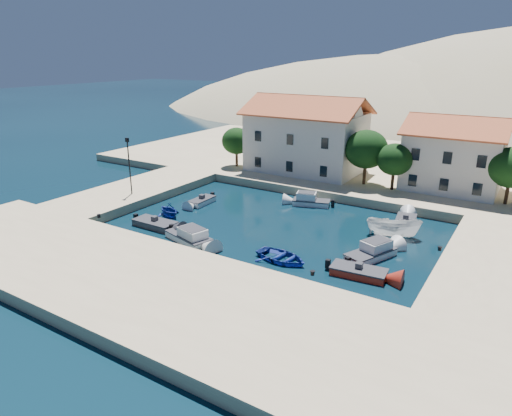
# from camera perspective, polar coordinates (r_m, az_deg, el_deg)

# --- Properties ---
(ground) EXTENTS (400.00, 400.00, 0.00)m
(ground) POSITION_cam_1_polar(r_m,az_deg,el_deg) (36.18, -5.16, -7.18)
(ground) COLOR black
(ground) RESTS_ON ground
(quay_south) EXTENTS (52.00, 12.00, 1.00)m
(quay_south) POSITION_cam_1_polar(r_m,az_deg,el_deg) (31.95, -11.78, -10.25)
(quay_south) COLOR tan
(quay_south) RESTS_ON ground
(quay_west) EXTENTS (8.00, 20.00, 1.00)m
(quay_west) POSITION_cam_1_polar(r_m,az_deg,el_deg) (55.02, -14.77, 2.01)
(quay_west) COLOR tan
(quay_west) RESTS_ON ground
(quay_north) EXTENTS (80.00, 36.00, 1.00)m
(quay_north) POSITION_cam_1_polar(r_m,az_deg,el_deg) (67.95, 16.00, 5.05)
(quay_north) COLOR tan
(quay_north) RESTS_ON ground
(building_left) EXTENTS (14.70, 9.45, 9.70)m
(building_left) POSITION_cam_1_polar(r_m,az_deg,el_deg) (60.47, 6.31, 9.29)
(building_left) COLOR silver
(building_left) RESTS_ON quay_north
(building_mid) EXTENTS (10.50, 8.40, 8.30)m
(building_mid) POSITION_cam_1_polar(r_m,az_deg,el_deg) (56.30, 23.54, 6.40)
(building_mid) COLOR silver
(building_mid) RESTS_ON quay_north
(trees) EXTENTS (37.30, 5.30, 6.45)m
(trees) POSITION_cam_1_polar(r_m,az_deg,el_deg) (54.57, 15.10, 6.56)
(trees) COLOR #382314
(trees) RESTS_ON quay_north
(lamppost) EXTENTS (0.35, 0.25, 6.22)m
(lamppost) POSITION_cam_1_polar(r_m,az_deg,el_deg) (51.59, -15.60, 5.73)
(lamppost) COLOR black
(lamppost) RESTS_ON quay_west
(bollards) EXTENTS (29.36, 9.56, 0.30)m
(bollards) POSITION_cam_1_polar(r_m,az_deg,el_deg) (37.20, 1.85, -4.40)
(bollards) COLOR black
(bollards) RESTS_ON ground
(motorboat_grey_sw) EXTENTS (4.39, 1.97, 1.25)m
(motorboat_grey_sw) POSITION_cam_1_polar(r_m,az_deg,el_deg) (44.78, -12.51, -1.94)
(motorboat_grey_sw) COLOR #343439
(motorboat_grey_sw) RESTS_ON ground
(cabin_cruiser_south) EXTENTS (5.09, 3.22, 1.60)m
(cabin_cruiser_south) POSITION_cam_1_polar(r_m,az_deg,el_deg) (40.77, -8.43, -3.50)
(cabin_cruiser_south) COLOR white
(cabin_cruiser_south) RESTS_ON ground
(rowboat_south) EXTENTS (4.80, 3.70, 0.92)m
(rowboat_south) POSITION_cam_1_polar(r_m,az_deg,el_deg) (36.93, 3.20, -6.56)
(rowboat_south) COLOR navy
(rowboat_south) RESTS_ON ground
(motorboat_red_se) EXTENTS (4.26, 2.20, 1.25)m
(motorboat_red_se) POSITION_cam_1_polar(r_m,az_deg,el_deg) (35.23, 12.71, -7.81)
(motorboat_red_se) COLOR maroon
(motorboat_red_se) RESTS_ON ground
(cabin_cruiser_east) EXTENTS (3.42, 4.91, 1.60)m
(cabin_cruiser_east) POSITION_cam_1_polar(r_m,az_deg,el_deg) (38.23, 14.15, -5.44)
(cabin_cruiser_east) COLOR white
(cabin_cruiser_east) RESTS_ON ground
(boat_east) EXTENTS (5.16, 3.09, 1.87)m
(boat_east) POSITION_cam_1_polar(r_m,az_deg,el_deg) (43.41, 16.73, -3.39)
(boat_east) COLOR white
(boat_east) RESTS_ON ground
(motorboat_white_ne) EXTENTS (2.44, 4.16, 1.25)m
(motorboat_white_ne) POSITION_cam_1_polar(r_m,az_deg,el_deg) (46.48, 18.17, -1.67)
(motorboat_white_ne) COLOR white
(motorboat_white_ne) RESTS_ON ground
(rowboat_west) EXTENTS (3.62, 3.35, 1.58)m
(rowboat_west) POSITION_cam_1_polar(r_m,az_deg,el_deg) (47.63, -10.78, -0.92)
(rowboat_west) COLOR navy
(rowboat_west) RESTS_ON ground
(motorboat_white_west) EXTENTS (1.60, 3.43, 1.25)m
(motorboat_white_west) POSITION_cam_1_polar(r_m,az_deg,el_deg) (50.70, -6.76, 0.85)
(motorboat_white_west) COLOR white
(motorboat_white_west) RESTS_ON ground
(cabin_cruiser_north) EXTENTS (4.32, 2.80, 1.60)m
(cabin_cruiser_north) POSITION_cam_1_polar(r_m,az_deg,el_deg) (50.19, 6.93, 0.87)
(cabin_cruiser_north) COLOR white
(cabin_cruiser_north) RESTS_ON ground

